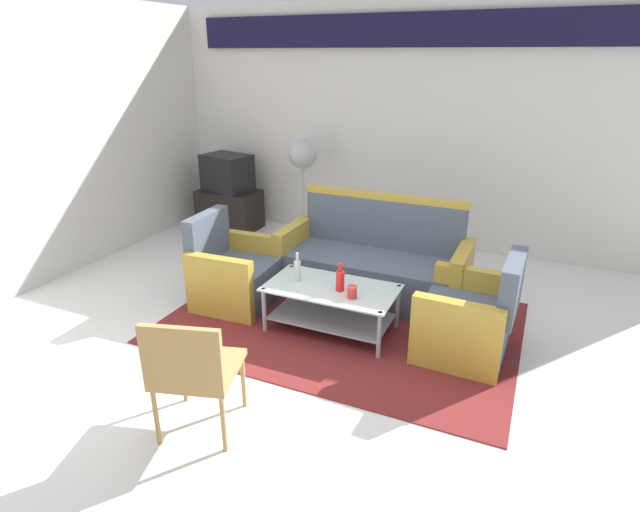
% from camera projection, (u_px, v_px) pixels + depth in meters
% --- Properties ---
extents(ground_plane, '(14.00, 14.00, 0.00)m').
position_uv_depth(ground_plane, '(316.00, 366.00, 3.90)').
color(ground_plane, white).
extents(wall_back, '(6.52, 0.19, 2.80)m').
position_uv_depth(wall_back, '(424.00, 123.00, 5.93)').
color(wall_back, silver).
rests_on(wall_back, ground).
extents(rug, '(2.99, 2.09, 0.01)m').
position_uv_depth(rug, '(342.00, 322.00, 4.52)').
color(rug, maroon).
rests_on(rug, ground).
extents(couch, '(1.80, 0.75, 0.96)m').
position_uv_depth(couch, '(373.00, 265.00, 4.93)').
color(couch, '#4C5666').
rests_on(couch, rug).
extents(armchair_left, '(0.73, 0.79, 0.85)m').
position_uv_depth(armchair_left, '(235.00, 274.00, 4.80)').
color(armchair_left, '#4C5666').
rests_on(armchair_left, rug).
extents(armchair_right, '(0.72, 0.78, 0.85)m').
position_uv_depth(armchair_right, '(469.00, 320.00, 3.97)').
color(armchair_right, '#4C5666').
rests_on(armchair_right, rug).
extents(coffee_table, '(1.10, 0.60, 0.40)m').
position_uv_depth(coffee_table, '(331.00, 302.00, 4.30)').
color(coffee_table, silver).
rests_on(coffee_table, rug).
extents(bottle_clear, '(0.06, 0.06, 0.26)m').
position_uv_depth(bottle_clear, '(297.00, 270.00, 4.34)').
color(bottle_clear, silver).
rests_on(bottle_clear, coffee_table).
extents(bottle_red, '(0.07, 0.07, 0.24)m').
position_uv_depth(bottle_red, '(340.00, 280.00, 4.16)').
color(bottle_red, red).
rests_on(bottle_red, coffee_table).
extents(cup, '(0.08, 0.08, 0.10)m').
position_uv_depth(cup, '(352.00, 292.00, 4.05)').
color(cup, red).
rests_on(cup, coffee_table).
extents(tv_stand, '(0.80, 0.50, 0.52)m').
position_uv_depth(tv_stand, '(230.00, 209.00, 6.89)').
color(tv_stand, black).
rests_on(tv_stand, ground).
extents(television, '(0.68, 0.55, 0.48)m').
position_uv_depth(television, '(227.00, 173.00, 6.70)').
color(television, black).
rests_on(television, tv_stand).
extents(pedestal_fan, '(0.36, 0.36, 1.27)m').
position_uv_depth(pedestal_fan, '(303.00, 160.00, 6.24)').
color(pedestal_fan, '#2D2D33').
rests_on(pedestal_fan, ground).
extents(wicker_chair, '(0.59, 0.59, 0.84)m').
position_uv_depth(wicker_chair, '(192.00, 367.00, 3.02)').
color(wicker_chair, '#AD844C').
rests_on(wicker_chair, ground).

